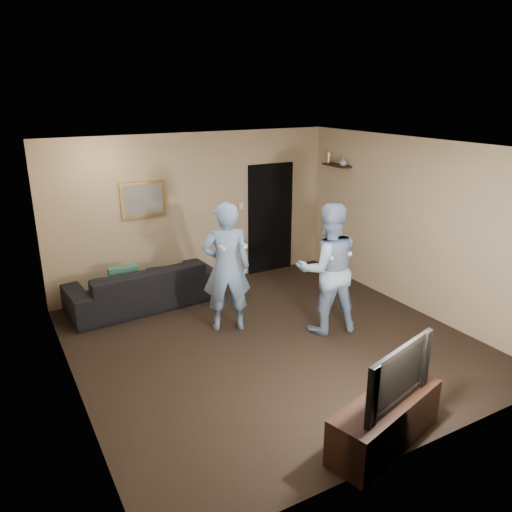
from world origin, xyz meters
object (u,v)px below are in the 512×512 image
sofa (143,286)px  wii_player_left (226,267)px  television (390,372)px  wii_player_right (328,269)px  tv_console (385,421)px

sofa → wii_player_left: wii_player_left is taller
television → wii_player_right: wii_player_right is taller
sofa → television: size_ratio=2.24×
sofa → wii_player_left: (0.80, -1.35, 0.58)m
television → wii_player_left: size_ratio=0.56×
sofa → wii_player_right: (1.99, -2.07, 0.58)m
television → wii_player_left: (-0.23, 2.95, 0.13)m
wii_player_right → television: bearing=-113.3°
sofa → tv_console: size_ratio=1.72×
wii_player_left → television: bearing=-85.5°
tv_console → television: size_ratio=1.30×
television → wii_player_right: 2.43m
tv_console → wii_player_right: bearing=51.2°
tv_console → television: bearing=164.4°
sofa → wii_player_right: size_ratio=1.25×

